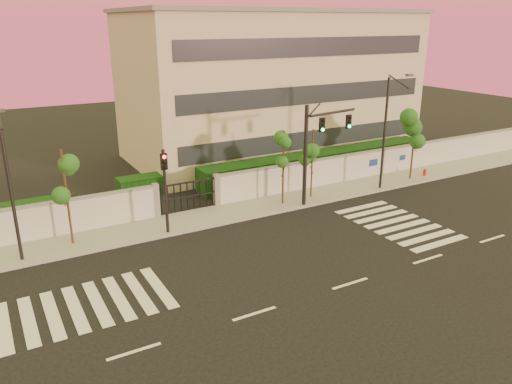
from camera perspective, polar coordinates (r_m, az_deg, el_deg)
ground at (r=23.47m, az=10.70°, el=-10.25°), size 120.00×120.00×0.00m
sidewalk at (r=31.34m, az=-1.64°, el=-2.09°), size 60.00×3.00×0.15m
perimeter_wall at (r=32.30m, az=-2.74°, el=0.43°), size 60.00×0.36×2.20m
hedge_row at (r=35.17m, az=-3.22°, el=1.54°), size 41.00×4.25×1.80m
institutional_building at (r=44.00m, az=1.68°, el=12.20°), size 24.40×12.40×12.25m
road_markings at (r=25.29m, az=2.42°, el=-7.64°), size 57.00×7.62×0.02m
street_tree_c at (r=27.17m, az=-21.03°, el=1.73°), size 1.54×1.23×5.25m
street_tree_d at (r=31.32m, az=3.18°, el=4.70°), size 1.53×1.21×4.93m
street_tree_e at (r=32.80m, az=6.50°, el=5.03°), size 1.33×1.06×4.76m
street_tree_f at (r=38.32m, az=17.69°, el=6.57°), size 1.62×1.29×5.01m
traffic_signal_main at (r=31.57m, az=6.94°, el=5.64°), size 4.12×0.85×6.53m
traffic_signal_secondary at (r=27.37m, az=-10.36°, el=1.16°), size 0.38×0.36×4.89m
streetlight_west at (r=25.95m, az=-26.37°, el=1.09°), size 0.47×1.89×7.85m
streetlight_east at (r=35.19m, az=14.70°, el=7.03°), size 0.49×1.97×8.19m
fire_hydrant at (r=40.16m, az=18.70°, el=2.07°), size 0.28×0.26×0.71m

